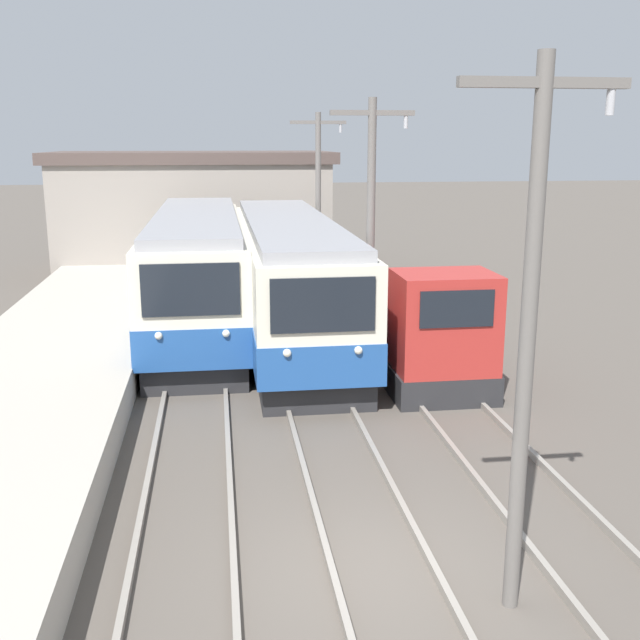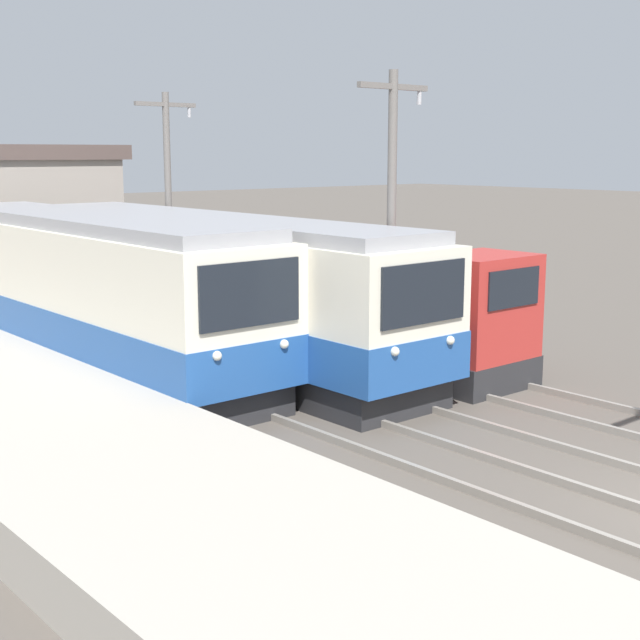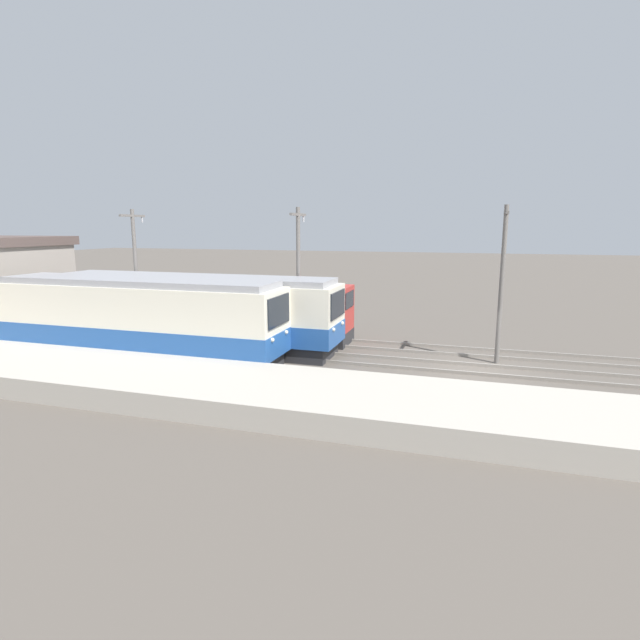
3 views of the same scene
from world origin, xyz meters
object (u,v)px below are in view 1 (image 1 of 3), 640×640
Objects in this scene: commuter_train_center at (289,282)px; catenary_mast_far at (318,202)px; commuter_train_left at (198,277)px; shunting_locomotive at (424,332)px; catenary_mast_mid at (371,233)px; catenary_mast_near at (529,326)px.

catenary_mast_far is (1.51, 4.33, 2.08)m from commuter_train_center.
commuter_train_center is at bearing -20.71° from commuter_train_left.
commuter_train_left is 2.41× the size of shunting_locomotive.
catenary_mast_mid is 1.00× the size of catenary_mast_far.
commuter_train_left is 2.99m from commuter_train_center.
catenary_mast_mid reaches higher than shunting_locomotive.
catenary_mast_mid is (4.31, -6.09, 2.04)m from commuter_train_left.
catenary_mast_far is (0.00, 9.36, 0.00)m from catenary_mast_mid.
catenary_mast_far is (0.00, 18.72, 0.00)m from catenary_mast_near.
shunting_locomotive is (3.00, -4.73, -0.49)m from commuter_train_center.
commuter_train_left is at bearing 105.58° from catenary_mast_near.
catenary_mast_near is 1.00× the size of catenary_mast_far.
catenary_mast_mid and catenary_mast_far have the same top height.
catenary_mast_far is at bearing 37.24° from commuter_train_left.
catenary_mast_near is at bearing -84.02° from commuter_train_center.
commuter_train_left is 7.73m from catenary_mast_mid.
commuter_train_left is 8.21m from shunting_locomotive.
commuter_train_left is 0.91× the size of commuter_train_center.
catenary_mast_far is at bearing 90.00° from catenary_mast_near.
catenary_mast_mid reaches higher than commuter_train_center.
commuter_train_left is at bearing -142.76° from catenary_mast_far.
commuter_train_left is at bearing 125.28° from catenary_mast_mid.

